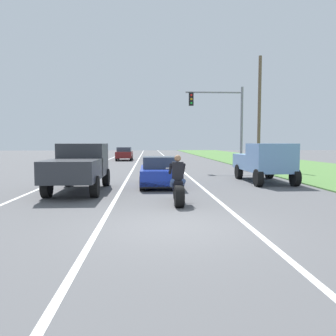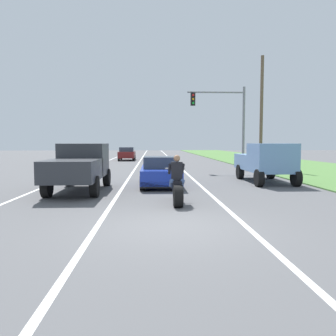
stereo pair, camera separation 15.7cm
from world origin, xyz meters
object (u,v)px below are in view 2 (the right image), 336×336
pickup_truck_right_shoulder_light_blue (265,161)px  distant_car_far_ahead (127,154)px  pickup_truck_left_lane_dark_grey (80,165)px  traffic_light_mast_near (226,115)px  sports_car_blue (161,172)px  motorcycle_with_rider (177,186)px

pickup_truck_right_shoulder_light_blue → distant_car_far_ahead: size_ratio=1.20×
pickup_truck_left_lane_dark_grey → traffic_light_mast_near: (8.34, 10.00, 2.86)m
sports_car_blue → pickup_truck_right_shoulder_light_blue: (5.38, 1.10, 0.48)m
distant_car_far_ahead → pickup_truck_left_lane_dark_grey: bearing=-90.3°
motorcycle_with_rider → pickup_truck_right_shoulder_light_blue: bearing=49.9°
motorcycle_with_rider → pickup_truck_right_shoulder_light_blue: (4.96, 5.89, 0.51)m
pickup_truck_left_lane_dark_grey → traffic_light_mast_near: 13.33m
pickup_truck_right_shoulder_light_blue → traffic_light_mast_near: size_ratio=0.80×
sports_car_blue → pickup_truck_left_lane_dark_grey: bearing=-153.4°
motorcycle_with_rider → distant_car_far_ahead: motorcycle_with_rider is taller
traffic_light_mast_near → motorcycle_with_rider: bearing=-109.1°
traffic_light_mast_near → pickup_truck_right_shoulder_light_blue: bearing=-86.6°
motorcycle_with_rider → distant_car_far_ahead: (-3.69, 27.63, 0.18)m
motorcycle_with_rider → sports_car_blue: 4.81m
sports_car_blue → distant_car_far_ahead: size_ratio=1.07×
sports_car_blue → distant_car_far_ahead: (-3.28, 22.84, 0.14)m
sports_car_blue → pickup_truck_right_shoulder_light_blue: bearing=11.6°
pickup_truck_left_lane_dark_grey → distant_car_far_ahead: size_ratio=1.20×
sports_car_blue → distant_car_far_ahead: 23.08m
pickup_truck_left_lane_dark_grey → pickup_truck_right_shoulder_light_blue: bearing=17.7°
traffic_light_mast_near → distant_car_far_ahead: bearing=119.5°
pickup_truck_left_lane_dark_grey → distant_car_far_ahead: pickup_truck_left_lane_dark_grey is taller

